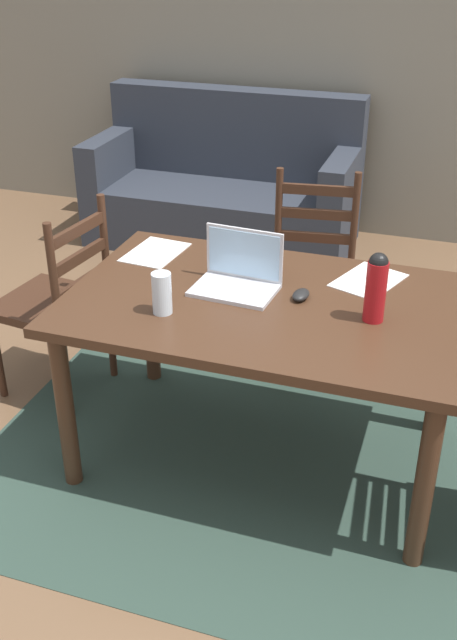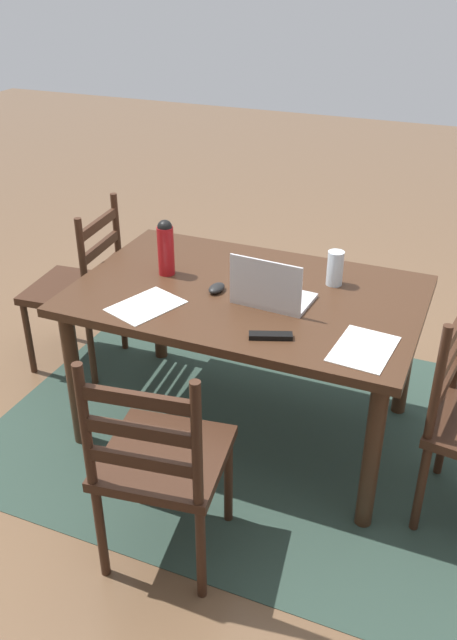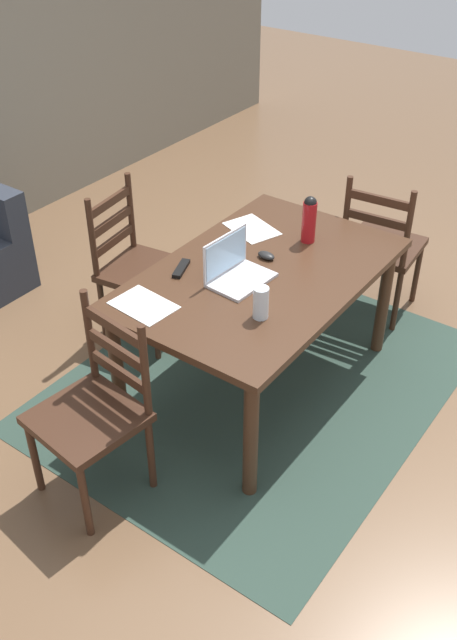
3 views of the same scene
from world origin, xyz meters
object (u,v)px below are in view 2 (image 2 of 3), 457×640
dining_table (247,309)px  water_bottle (166,246)px  chair_far_head (161,462)px  computer_mouse (217,288)px  drinking_glass (335,268)px  chair_right_near (79,289)px  laptop (270,292)px  tv_remote (271,336)px

dining_table → water_bottle: (0.41, -0.03, 0.23)m
chair_far_head → computer_mouse: size_ratio=9.50×
water_bottle → drinking_glass: water_bottle is taller
chair_right_near → laptop: (-1.18, 0.27, 0.34)m
chair_right_near → drinking_glass: 1.43m
computer_mouse → drinking_glass: bearing=-143.9°
chair_right_near → tv_remote: chair_right_near is taller
chair_far_head → laptop: 0.87m
dining_table → tv_remote: (-0.23, 0.34, 0.10)m
water_bottle → chair_far_head: bearing=115.1°
chair_far_head → tv_remote: bearing=-113.2°
dining_table → water_bottle: size_ratio=5.77×
drinking_glass → tv_remote: size_ratio=0.93×
laptop → computer_mouse: bearing=-4.7°
chair_far_head → chair_right_near: 1.50m
water_bottle → computer_mouse: 0.32m
chair_right_near → tv_remote: 1.42m
dining_table → chair_far_head: bearing=90.4°
dining_table → laptop: (-0.13, 0.07, 0.15)m
dining_table → tv_remote: tv_remote is taller
laptop → water_bottle: (0.55, -0.10, 0.08)m
chair_right_near → computer_mouse: bearing=164.8°
water_bottle → drinking_glass: bearing=-165.8°
computer_mouse → tv_remote: size_ratio=0.59×
chair_far_head → chair_right_near: bearing=-45.1°
computer_mouse → chair_right_near: bearing=-9.6°
chair_right_near → tv_remote: (-1.28, 0.54, 0.29)m
chair_far_head → drinking_glass: (-0.33, -1.08, 0.36)m
dining_table → chair_far_head: 0.88m
computer_mouse → water_bottle: bearing=-10.2°
water_bottle → drinking_glass: 0.77m
dining_table → laptop: bearing=151.4°
chair_right_near → dining_table: bearing=169.2°
laptop → computer_mouse: laptop is taller
chair_right_near → water_bottle: bearing=165.1°
dining_table → tv_remote: bearing=124.1°
water_bottle → computer_mouse: (-0.29, 0.08, -0.12)m
dining_table → drinking_glass: drinking_glass is taller
dining_table → computer_mouse: size_ratio=15.23×
chair_far_head → water_bottle: water_bottle is taller
laptop → computer_mouse: size_ratio=3.35×
chair_far_head → laptop: size_ratio=2.84×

